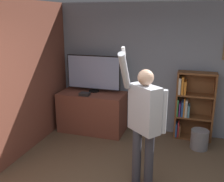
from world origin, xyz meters
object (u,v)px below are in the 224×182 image
object	(u,v)px
game_console	(85,94)
person	(144,118)
bookshelf	(191,106)
television	(93,73)
waste_bin	(199,139)

from	to	relation	value
game_console	person	xyz separation A→B (m)	(1.49, -1.41, 0.19)
game_console	bookshelf	world-z (taller)	bookshelf
television	bookshelf	xyz separation A→B (m)	(2.02, 0.14, -0.56)
game_console	person	world-z (taller)	person
bookshelf	waste_bin	world-z (taller)	bookshelf
television	game_console	size ratio (longest dim) A/B	5.79
television	waste_bin	bearing A→B (deg)	-7.36
television	person	size ratio (longest dim) A/B	0.57
television	waste_bin	distance (m)	2.49
game_console	waste_bin	xyz separation A→B (m)	(2.31, 0.04, -0.70)
game_console	waste_bin	world-z (taller)	game_console
person	bookshelf	bearing A→B (deg)	111.33
television	game_console	bearing A→B (deg)	-103.15
television	waste_bin	xyz separation A→B (m)	(2.23, -0.29, -1.07)
bookshelf	person	distance (m)	2.01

